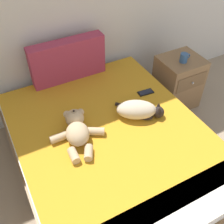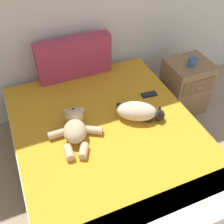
{
  "view_description": "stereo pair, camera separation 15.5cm",
  "coord_description": "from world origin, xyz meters",
  "views": [
    {
      "loc": [
        0.76,
        1.8,
        2.14
      ],
      "look_at": [
        1.55,
        3.29,
        0.58
      ],
      "focal_mm": 43.56,
      "sensor_mm": 36.0,
      "label": 1
    },
    {
      "loc": [
        0.9,
        1.74,
        2.14
      ],
      "look_at": [
        1.55,
        3.29,
        0.58
      ],
      "focal_mm": 43.56,
      "sensor_mm": 36.0,
      "label": 2
    }
  ],
  "objects": [
    {
      "name": "mug",
      "position": [
        2.55,
        3.6,
        0.65
      ],
      "size": [
        0.12,
        0.08,
        0.09
      ],
      "color": "#33598C",
      "rests_on": "nightstand"
    },
    {
      "name": "bed",
      "position": [
        1.47,
        3.14,
        0.25
      ],
      "size": [
        1.54,
        1.91,
        0.51
      ],
      "color": "olive",
      "rests_on": "ground_plane"
    },
    {
      "name": "patterned_cushion",
      "position": [
        1.45,
        4.01,
        0.71
      ],
      "size": [
        0.74,
        0.14,
        0.41
      ],
      "color": "#A5334C",
      "rests_on": "bed"
    },
    {
      "name": "nightstand",
      "position": [
        2.58,
        3.64,
        0.3
      ],
      "size": [
        0.44,
        0.43,
        0.6
      ],
      "color": "olive",
      "rests_on": "ground_plane"
    },
    {
      "name": "cell_phone",
      "position": [
        1.99,
        3.44,
        0.51
      ],
      "size": [
        0.15,
        0.08,
        0.01
      ],
      "color": "black",
      "rests_on": "bed"
    },
    {
      "name": "cat",
      "position": [
        1.76,
        3.2,
        0.58
      ],
      "size": [
        0.41,
        0.38,
        0.15
      ],
      "color": "#C6B293",
      "rests_on": "bed"
    },
    {
      "name": "teddy_bear",
      "position": [
        1.21,
        3.23,
        0.58
      ],
      "size": [
        0.43,
        0.51,
        0.16
      ],
      "color": "tan",
      "rests_on": "bed"
    }
  ]
}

